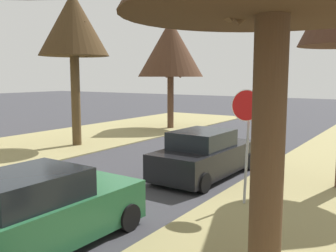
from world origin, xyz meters
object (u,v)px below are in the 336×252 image
stop_sign_far (246,122)px  street_tree_left_far (171,49)px  street_tree_left_mid_b (73,26)px  parked_sedan_green (36,213)px  parked_sedan_black (205,155)px

stop_sign_far → street_tree_left_far: street_tree_left_far is taller
stop_sign_far → street_tree_left_mid_b: street_tree_left_mid_b is taller
street_tree_left_far → parked_sedan_green: 17.93m
stop_sign_far → street_tree_left_far: 15.03m
street_tree_left_mid_b → street_tree_left_far: 7.67m
stop_sign_far → parked_sedan_green: 5.40m
parked_sedan_black → parked_sedan_green: bearing=-91.7°
stop_sign_far → parked_sedan_black: bearing=138.5°
stop_sign_far → parked_sedan_black: size_ratio=0.67×
stop_sign_far → parked_sedan_green: bearing=-117.5°
street_tree_left_mid_b → street_tree_left_far: size_ratio=1.05×
street_tree_left_mid_b → street_tree_left_far: bearing=86.6°
street_tree_left_mid_b → street_tree_left_far: (0.45, 7.64, -0.61)m
parked_sedan_green → street_tree_left_mid_b: bearing=132.9°
street_tree_left_mid_b → parked_sedan_black: 9.40m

